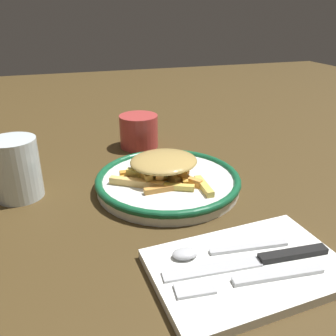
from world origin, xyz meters
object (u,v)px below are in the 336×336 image
at_px(spoon, 211,251).
at_px(napkin, 247,268).
at_px(fries_heap, 163,166).
at_px(plate, 168,181).
at_px(knife, 262,260).
at_px(water_glass, 16,169).
at_px(fork, 250,280).
at_px(coffee_mug, 140,131).

bearing_deg(spoon, napkin, -132.45).
xyz_separation_m(fries_heap, napkin, (-0.25, -0.03, -0.03)).
bearing_deg(napkin, plate, 5.84).
relative_size(knife, water_glass, 2.06).
relative_size(napkin, knife, 1.09).
xyz_separation_m(plate, fork, (-0.27, -0.01, 0.00)).
height_order(plate, spoon, plate).
relative_size(plate, coffee_mug, 2.29).
height_order(plate, fries_heap, fries_heap).
distance_m(plate, spoon, 0.21).
xyz_separation_m(fries_heap, spoon, (-0.21, 0.00, -0.02)).
height_order(knife, spoon, spoon).
bearing_deg(spoon, fork, -158.94).
distance_m(fries_heap, knife, 0.25).
bearing_deg(plate, knife, -169.79).
bearing_deg(coffee_mug, knife, -174.99).
bearing_deg(knife, coffee_mug, 5.01).
bearing_deg(spoon, water_glass, 42.87).
xyz_separation_m(plate, coffee_mug, (0.22, -0.00, 0.02)).
xyz_separation_m(fork, spoon, (0.06, 0.02, 0.00)).
bearing_deg(fries_heap, coffee_mug, -2.96).
bearing_deg(plate, spoon, 177.18).
relative_size(plate, fork, 1.44).
bearing_deg(plate, coffee_mug, -0.79).
height_order(spoon, coffee_mug, coffee_mug).
distance_m(fries_heap, spoon, 0.22).
relative_size(fries_heap, knife, 0.91).
distance_m(fries_heap, fork, 0.27).
xyz_separation_m(spoon, coffee_mug, (0.43, -0.01, 0.02)).
height_order(plate, knife, plate).
height_order(fries_heap, coffee_mug, coffee_mug).
bearing_deg(plate, fries_heap, 52.02).
xyz_separation_m(knife, water_glass, (0.29, 0.29, 0.04)).
bearing_deg(water_glass, plate, -100.97).
bearing_deg(knife, spoon, 58.32).
xyz_separation_m(spoon, water_glass, (0.26, 0.24, 0.03)).
xyz_separation_m(fork, water_glass, (0.31, 0.26, 0.04)).
relative_size(water_glass, coffee_mug, 0.92).
height_order(plate, fork, plate).
distance_m(fork, coffee_mug, 0.49).
relative_size(plate, knife, 1.21).
bearing_deg(knife, napkin, 86.01).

